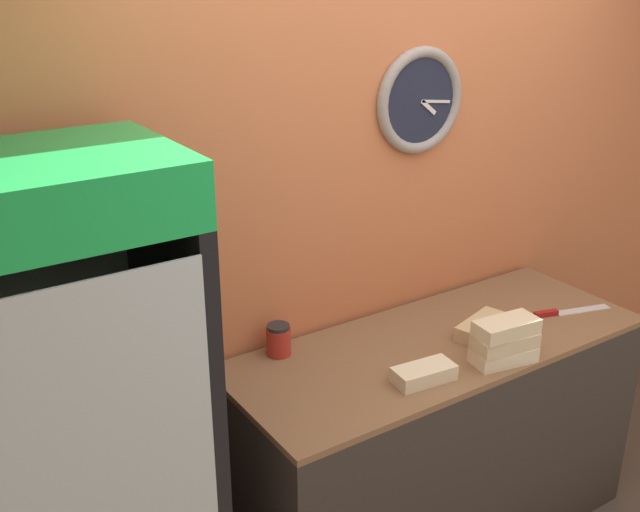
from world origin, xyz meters
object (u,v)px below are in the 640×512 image
beverage_cooler (54,434)px  chefs_knife (561,312)px  sandwich_stack_bottom (503,355)px  sandwich_flat_right (424,374)px  sandwich_stack_top (506,327)px  sandwich_stack_middle (505,341)px  sandwich_flat_left (482,327)px  condiment_jar (278,340)px

beverage_cooler → chefs_knife: beverage_cooler is taller
sandwich_stack_bottom → sandwich_flat_right: bearing=169.8°
beverage_cooler → sandwich_stack_top: beverage_cooler is taller
chefs_knife → sandwich_stack_middle: bearing=-163.4°
sandwich_flat_left → sandwich_flat_right: 0.45m
beverage_cooler → sandwich_stack_bottom: 1.57m
sandwich_flat_right → condiment_jar: size_ratio=1.92×
sandwich_stack_bottom → sandwich_stack_top: 0.11m
beverage_cooler → sandwich_stack_middle: beverage_cooler is taller
sandwich_stack_bottom → sandwich_stack_top: (0.00, 0.00, 0.11)m
sandwich_flat_left → condiment_jar: bearing=158.0°
sandwich_stack_middle → sandwich_flat_right: bearing=169.8°
chefs_knife → condiment_jar: bearing=162.9°
beverage_cooler → sandwich_flat_right: bearing=-11.6°
sandwich_stack_middle → sandwich_flat_right: 0.34m
chefs_knife → condiment_jar: 1.22m
beverage_cooler → sandwich_flat_left: (1.63, -0.11, -0.07)m
sandwich_stack_middle → condiment_jar: size_ratio=2.09×
beverage_cooler → sandwich_stack_top: size_ratio=7.46×
sandwich_stack_bottom → sandwich_stack_top: sandwich_stack_top is taller
beverage_cooler → sandwich_stack_middle: size_ratio=7.33×
sandwich_stack_top → chefs_knife: sandwich_stack_top is taller
sandwich_stack_middle → sandwich_stack_bottom: bearing=0.0°
sandwich_stack_top → sandwich_flat_left: size_ratio=0.91×
beverage_cooler → sandwich_flat_left: 1.64m
sandwich_stack_bottom → sandwich_stack_middle: size_ratio=1.01×
sandwich_flat_left → chefs_knife: (0.41, -0.05, -0.02)m
sandwich_stack_top → condiment_jar: (-0.66, 0.51, -0.08)m
sandwich_flat_left → chefs_knife: 0.41m
sandwich_stack_middle → sandwich_stack_top: 0.06m
sandwich_flat_right → sandwich_stack_bottom: bearing=-10.2°
sandwich_stack_middle → sandwich_stack_top: bearing=0.0°
chefs_knife → sandwich_stack_bottom: bearing=-163.4°
sandwich_flat_left → beverage_cooler: bearing=176.2°
sandwich_flat_left → sandwich_flat_right: bearing=-161.7°
sandwich_flat_left → chefs_knife: sandwich_flat_left is taller
sandwich_stack_bottom → sandwich_stack_top: bearing=0.0°
sandwich_stack_bottom → chefs_knife: size_ratio=0.73×
sandwich_stack_bottom → sandwich_flat_left: (0.09, 0.20, 0.00)m
sandwich_stack_middle → sandwich_flat_left: sandwich_stack_middle is taller
sandwich_flat_right → condiment_jar: condiment_jar is taller
beverage_cooler → sandwich_stack_top: bearing=-11.3°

